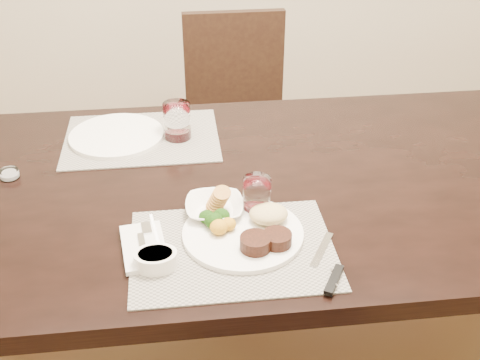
{
  "coord_description": "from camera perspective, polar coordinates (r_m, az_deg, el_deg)",
  "views": [
    {
      "loc": [
        -0.26,
        -1.35,
        1.61
      ],
      "look_at": [
        -0.11,
        -0.1,
        0.82
      ],
      "focal_mm": 45.0,
      "sensor_mm": 36.0,
      "label": 1
    }
  ],
  "objects": [
    {
      "name": "napkin_fork",
      "position": [
        1.38,
        -9.1,
        -6.25
      ],
      "size": [
        0.12,
        0.18,
        0.02
      ],
      "rotation": [
        0.0,
        0.0,
        0.13
      ],
      "color": "white",
      "rests_on": "placemat_near"
    },
    {
      "name": "wine_glass_near",
      "position": [
        1.47,
        1.6,
        -1.63
      ],
      "size": [
        0.07,
        0.07,
        0.09
      ],
      "rotation": [
        0.0,
        0.0,
        -0.11
      ],
      "color": "white",
      "rests_on": "placemat_near"
    },
    {
      "name": "steak_knife",
      "position": [
        1.32,
        8.61,
        -8.62
      ],
      "size": [
        0.08,
        0.21,
        0.01
      ],
      "rotation": [
        0.0,
        0.0,
        -0.52
      ],
      "color": "silver",
      "rests_on": "placemat_near"
    },
    {
      "name": "sauce_ramekin",
      "position": [
        1.32,
        -8.0,
        -7.4
      ],
      "size": [
        0.09,
        0.14,
        0.07
      ],
      "rotation": [
        0.0,
        0.0,
        0.25
      ],
      "color": "white",
      "rests_on": "placemat_near"
    },
    {
      "name": "wine_glass_far",
      "position": [
        1.81,
        -5.97,
        5.44
      ],
      "size": [
        0.08,
        0.08,
        0.11
      ],
      "rotation": [
        0.0,
        0.0,
        -0.26
      ],
      "color": "white",
      "rests_on": "placemat_far"
    },
    {
      "name": "placemat_near",
      "position": [
        1.37,
        -0.7,
        -6.59
      ],
      "size": [
        0.46,
        0.34,
        0.0
      ],
      "primitive_type": "cube",
      "color": "gray",
      "rests_on": "dining_table"
    },
    {
      "name": "chair_far",
      "position": [
        2.55,
        -0.29,
        6.46
      ],
      "size": [
        0.42,
        0.42,
        0.9
      ],
      "color": "black",
      "rests_on": "ground"
    },
    {
      "name": "salt_cellar",
      "position": [
        1.74,
        -21.01,
        0.5
      ],
      "size": [
        0.05,
        0.05,
        0.02
      ],
      "rotation": [
        0.0,
        0.0,
        0.18
      ],
      "color": "white",
      "rests_on": "dining_table"
    },
    {
      "name": "dining_table",
      "position": [
        1.67,
        3.35,
        -2.28
      ],
      "size": [
        2.0,
        1.0,
        0.75
      ],
      "color": "black",
      "rests_on": "ground"
    },
    {
      "name": "far_plate",
      "position": [
        1.86,
        -11.62,
        4.16
      ],
      "size": [
        0.28,
        0.28,
        0.01
      ],
      "primitive_type": "cylinder",
      "color": "white",
      "rests_on": "placemat_far"
    },
    {
      "name": "dinner_plate",
      "position": [
        1.4,
        0.84,
        -4.79
      ],
      "size": [
        0.28,
        0.28,
        0.05
      ],
      "rotation": [
        0.0,
        0.0,
        -0.33
      ],
      "color": "white",
      "rests_on": "placemat_near"
    },
    {
      "name": "placemat_far",
      "position": [
        1.84,
        -9.29,
        3.95
      ],
      "size": [
        0.46,
        0.34,
        0.0
      ],
      "primitive_type": "cube",
      "color": "gray",
      "rests_on": "dining_table"
    },
    {
      "name": "cracker_bowl",
      "position": [
        1.47,
        -2.44,
        -2.63
      ],
      "size": [
        0.15,
        0.15,
        0.06
      ],
      "rotation": [
        0.0,
        0.0,
        -0.05
      ],
      "color": "white",
      "rests_on": "placemat_near"
    }
  ]
}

